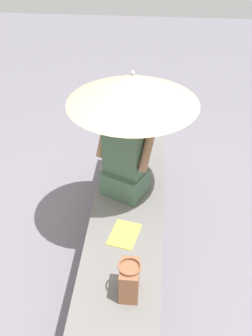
% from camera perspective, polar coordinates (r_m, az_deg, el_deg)
% --- Properties ---
extents(ground_plane, '(14.00, 14.00, 0.00)m').
position_cam_1_polar(ground_plane, '(3.82, 0.14, -11.23)').
color(ground_plane, slate).
extents(stone_bench, '(2.62, 0.58, 0.47)m').
position_cam_1_polar(stone_bench, '(3.65, 0.15, -8.71)').
color(stone_bench, slate).
rests_on(stone_bench, ground).
extents(person_seated, '(0.40, 0.51, 0.90)m').
position_cam_1_polar(person_seated, '(3.45, -0.16, 1.80)').
color(person_seated, '#47664C').
rests_on(person_seated, stone_bench).
extents(parasol, '(1.00, 1.00, 1.12)m').
position_cam_1_polar(parasol, '(3.15, 0.93, 10.53)').
color(parasol, '#B7B7BC').
rests_on(parasol, stone_bench).
extents(handbag_black, '(0.20, 0.15, 0.26)m').
position_cam_1_polar(handbag_black, '(2.84, 0.46, -14.76)').
color(handbag_black, brown).
rests_on(handbag_black, stone_bench).
extents(magazine, '(0.32, 0.26, 0.01)m').
position_cam_1_polar(magazine, '(3.29, -0.28, -8.91)').
color(magazine, '#EAE04C').
rests_on(magazine, stone_bench).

